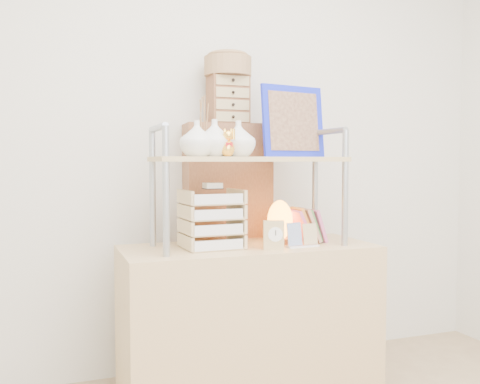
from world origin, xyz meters
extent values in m
cube|color=silver|center=(0.00, 1.70, 1.30)|extent=(3.40, 0.02, 2.60)
cube|color=tan|center=(0.00, 1.20, 0.38)|extent=(1.20, 0.50, 0.75)
cube|color=brown|center=(0.01, 1.57, 0.68)|extent=(0.47, 0.28, 1.35)
cylinder|color=#9AA0A8|center=(-0.43, 1.05, 1.02)|extent=(0.03, 0.03, 0.55)
cylinder|color=#9AA0A8|center=(-0.43, 1.35, 1.02)|extent=(0.03, 0.03, 0.55)
cylinder|color=#9AA0A8|center=(-0.43, 1.20, 1.30)|extent=(0.03, 0.30, 0.03)
cylinder|color=#9AA0A8|center=(0.43, 1.05, 1.02)|extent=(0.03, 0.03, 0.55)
cylinder|color=#9AA0A8|center=(0.43, 1.35, 1.02)|extent=(0.03, 0.03, 0.55)
cylinder|color=#9AA0A8|center=(0.43, 1.20, 1.30)|extent=(0.03, 0.30, 0.03)
cube|color=tan|center=(0.00, 1.20, 1.16)|extent=(0.90, 0.34, 0.02)
imported|color=silver|center=(-0.26, 1.18, 1.25)|extent=(0.16, 0.16, 0.16)
imported|color=silver|center=(-0.17, 1.20, 1.26)|extent=(0.16, 0.16, 0.17)
imported|color=silver|center=(-0.05, 1.22, 1.26)|extent=(0.16, 0.16, 0.17)
cylinder|color=#253FA2|center=(-0.19, 1.32, 1.22)|extent=(0.07, 0.07, 0.10)
cube|color=#1624CF|center=(0.28, 1.30, 1.35)|extent=(0.36, 0.12, 0.36)
cube|color=#543026|center=(0.28, 1.29, 1.35)|extent=(0.30, 0.09, 0.29)
cube|color=#D65D97|center=(0.36, 1.20, 0.83)|extent=(0.07, 0.12, 0.17)
cube|color=#589249|center=(0.34, 1.22, 0.83)|extent=(0.07, 0.12, 0.16)
cube|color=tan|center=(0.32, 1.20, 0.83)|extent=(0.08, 0.13, 0.16)
cube|color=orange|center=(0.30, 1.22, 0.83)|extent=(0.08, 0.14, 0.16)
cube|color=#D65D97|center=(0.27, 1.20, 0.83)|extent=(0.09, 0.14, 0.16)
cube|color=tan|center=(-0.18, 1.21, 0.76)|extent=(0.26, 0.24, 0.01)
cube|color=white|center=(-0.18, 1.10, 0.78)|extent=(0.23, 0.02, 0.04)
cube|color=tan|center=(-0.18, 1.21, 0.82)|extent=(0.26, 0.24, 0.01)
cube|color=white|center=(-0.18, 1.10, 0.85)|extent=(0.23, 0.02, 0.04)
cube|color=tan|center=(-0.18, 1.21, 0.89)|extent=(0.26, 0.24, 0.01)
cube|color=white|center=(-0.18, 1.10, 0.92)|extent=(0.23, 0.02, 0.04)
cube|color=tan|center=(-0.18, 1.21, 0.96)|extent=(0.26, 0.24, 0.01)
cube|color=white|center=(-0.18, 1.10, 0.98)|extent=(0.23, 0.02, 0.04)
cube|color=beige|center=(-0.18, 1.19, 1.04)|extent=(0.08, 0.08, 0.03)
cylinder|color=brown|center=(0.17, 1.23, 0.76)|extent=(0.12, 0.12, 0.03)
ellipsoid|color=orange|center=(0.17, 1.23, 0.87)|extent=(0.14, 0.13, 0.19)
cube|color=tan|center=(0.07, 1.06, 0.82)|extent=(0.10, 0.07, 0.13)
cylinder|color=white|center=(0.07, 1.04, 0.82)|extent=(0.06, 0.02, 0.07)
cube|color=white|center=(0.22, 1.08, 0.75)|extent=(0.16, 0.06, 0.01)
cube|color=navy|center=(0.18, 1.09, 0.81)|extent=(0.08, 0.03, 0.11)
cube|color=tan|center=(0.27, 1.09, 0.81)|extent=(0.08, 0.03, 0.10)
cube|color=brown|center=(0.01, 1.55, 1.48)|extent=(0.20, 0.15, 0.25)
cube|color=tan|center=(0.01, 1.47, 1.38)|extent=(0.18, 0.01, 0.05)
cube|color=tan|center=(0.01, 1.47, 1.44)|extent=(0.18, 0.01, 0.05)
cube|color=tan|center=(0.01, 1.47, 1.51)|extent=(0.18, 0.01, 0.05)
cube|color=tan|center=(0.01, 1.47, 1.57)|extent=(0.18, 0.01, 0.05)
cylinder|color=olive|center=(0.01, 1.55, 1.65)|extent=(0.25, 0.25, 0.10)
camera|label=1|loc=(-0.90, -1.15, 1.15)|focal=40.00mm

